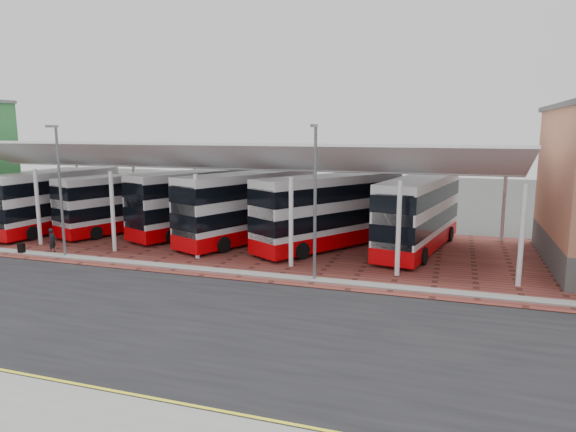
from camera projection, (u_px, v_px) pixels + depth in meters
name	position (u px, v px, depth m)	size (l,w,h in m)	color
ground	(229.00, 318.00, 21.53)	(140.00, 140.00, 0.00)	#3F413D
road	(218.00, 326.00, 20.59)	(120.00, 14.00, 0.02)	black
forecourt	(342.00, 252.00, 33.08)	(72.00, 16.00, 0.06)	brown
north_kerb	(278.00, 277.00, 27.32)	(120.00, 0.80, 0.14)	gray
yellow_line_near	(127.00, 399.00, 14.97)	(120.00, 0.12, 0.01)	yellow
yellow_line_far	(134.00, 394.00, 15.25)	(120.00, 0.12, 0.01)	yellow
canopy	(233.00, 159.00, 35.47)	(37.00, 11.63, 7.07)	white
lamp_west	(60.00, 187.00, 31.01)	(0.16, 0.90, 8.07)	slate
lamp_east	(315.00, 198.00, 26.06)	(0.16, 0.90, 8.07)	slate
bus_0	(57.00, 201.00, 39.68)	(3.46, 11.35, 4.61)	silver
bus_1	(125.00, 203.00, 39.58)	(5.82, 10.78, 4.36)	silver
bus_2	(200.00, 202.00, 38.53)	(6.89, 11.58, 4.72)	silver
bus_3	(250.00, 207.00, 35.88)	(6.99, 11.80, 4.81)	silver
bus_4	(330.00, 212.00, 33.96)	(8.37, 11.30, 4.79)	silver
bus_5	(419.00, 214.00, 33.15)	(4.71, 11.74, 4.72)	silver
pedestrian	(52.00, 241.00, 32.58)	(0.57, 0.37, 1.57)	black
suitcase	(21.00, 249.00, 32.38)	(0.39, 0.28, 0.66)	black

